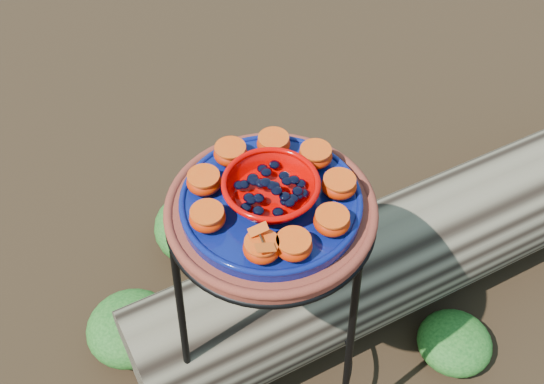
# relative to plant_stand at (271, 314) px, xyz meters

# --- Properties ---
(ground) EXTENTS (60.00, 60.00, 0.00)m
(ground) POSITION_rel_plant_stand_xyz_m (0.00, 0.00, -0.35)
(ground) COLOR black
(plant_stand) EXTENTS (0.44, 0.44, 0.70)m
(plant_stand) POSITION_rel_plant_stand_xyz_m (0.00, 0.00, 0.00)
(plant_stand) COLOR black
(plant_stand) RESTS_ON ground
(terracotta_saucer) EXTENTS (0.39, 0.39, 0.03)m
(terracotta_saucer) POSITION_rel_plant_stand_xyz_m (0.00, 0.00, 0.37)
(terracotta_saucer) COLOR maroon
(terracotta_saucer) RESTS_ON plant_stand
(cobalt_plate) EXTENTS (0.34, 0.34, 0.02)m
(cobalt_plate) POSITION_rel_plant_stand_xyz_m (0.00, 0.00, 0.39)
(cobalt_plate) COLOR #060F42
(cobalt_plate) RESTS_ON terracotta_saucer
(red_bowl) EXTENTS (0.17, 0.17, 0.05)m
(red_bowl) POSITION_rel_plant_stand_xyz_m (0.00, 0.00, 0.43)
(red_bowl) COLOR #CB0200
(red_bowl) RESTS_ON cobalt_plate
(glass_gems) EXTENTS (0.13, 0.13, 0.02)m
(glass_gems) POSITION_rel_plant_stand_xyz_m (0.00, 0.00, 0.46)
(glass_gems) COLOR black
(glass_gems) RESTS_ON red_bowl
(orange_half_0) EXTENTS (0.07, 0.07, 0.04)m
(orange_half_0) POSITION_rel_plant_stand_xyz_m (-0.00, -0.13, 0.42)
(orange_half_0) COLOR #BE1500
(orange_half_0) RESTS_ON cobalt_plate
(orange_half_1) EXTENTS (0.07, 0.07, 0.04)m
(orange_half_1) POSITION_rel_plant_stand_xyz_m (0.05, -0.12, 0.42)
(orange_half_1) COLOR #BE1500
(orange_half_1) RESTS_ON cobalt_plate
(orange_half_2) EXTENTS (0.07, 0.07, 0.04)m
(orange_half_2) POSITION_rel_plant_stand_xyz_m (0.11, -0.06, 0.42)
(orange_half_2) COLOR #BE1500
(orange_half_2) RESTS_ON cobalt_plate
(orange_half_3) EXTENTS (0.07, 0.07, 0.04)m
(orange_half_3) POSITION_rel_plant_stand_xyz_m (0.12, 0.03, 0.42)
(orange_half_3) COLOR #BE1500
(orange_half_3) RESTS_ON cobalt_plate
(orange_half_4) EXTENTS (0.07, 0.07, 0.04)m
(orange_half_4) POSITION_rel_plant_stand_xyz_m (0.07, 0.10, 0.42)
(orange_half_4) COLOR #BE1500
(orange_half_4) RESTS_ON cobalt_plate
(orange_half_5) EXTENTS (0.07, 0.07, 0.04)m
(orange_half_5) POSITION_rel_plant_stand_xyz_m (-0.01, 0.13, 0.42)
(orange_half_5) COLOR #BE1500
(orange_half_5) RESTS_ON cobalt_plate
(orange_half_6) EXTENTS (0.07, 0.07, 0.04)m
(orange_half_6) POSITION_rel_plant_stand_xyz_m (-0.09, 0.09, 0.42)
(orange_half_6) COLOR #BE1500
(orange_half_6) RESTS_ON cobalt_plate
(orange_half_7) EXTENTS (0.07, 0.07, 0.04)m
(orange_half_7) POSITION_rel_plant_stand_xyz_m (-0.13, 0.01, 0.42)
(orange_half_7) COLOR #BE1500
(orange_half_7) RESTS_ON cobalt_plate
(orange_half_8) EXTENTS (0.07, 0.07, 0.04)m
(orange_half_8) POSITION_rel_plant_stand_xyz_m (-0.11, -0.07, 0.42)
(orange_half_8) COLOR #BE1500
(orange_half_8) RESTS_ON cobalt_plate
(butterfly) EXTENTS (0.09, 0.07, 0.01)m
(butterfly) POSITION_rel_plant_stand_xyz_m (-0.00, -0.13, 0.45)
(butterfly) COLOR #D44A10
(butterfly) RESTS_ON orange_half_0
(driftwood_log) EXTENTS (1.68, 1.34, 0.32)m
(driftwood_log) POSITION_rel_plant_stand_xyz_m (0.39, 0.39, -0.19)
(driftwood_log) COLOR black
(driftwood_log) RESTS_ON ground
(foliage_left) EXTENTS (0.24, 0.24, 0.12)m
(foliage_left) POSITION_rel_plant_stand_xyz_m (-0.40, 0.09, -0.29)
(foliage_left) COLOR #114012
(foliage_left) RESTS_ON ground
(foliage_right) EXTENTS (0.20, 0.20, 0.10)m
(foliage_right) POSITION_rel_plant_stand_xyz_m (0.49, 0.15, -0.30)
(foliage_right) COLOR #114012
(foliage_right) RESTS_ON ground
(foliage_back) EXTENTS (0.30, 0.30, 0.15)m
(foliage_back) POSITION_rel_plant_stand_xyz_m (-0.26, 0.46, -0.27)
(foliage_back) COLOR #114012
(foliage_back) RESTS_ON ground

